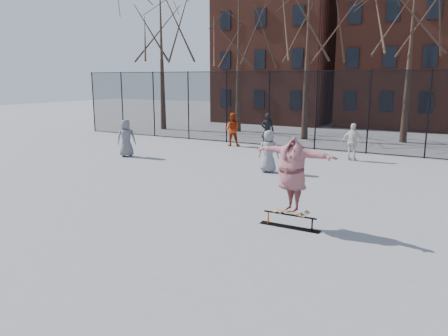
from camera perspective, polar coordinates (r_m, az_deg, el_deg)
The scene contains 12 objects.
ground at distance 10.88m, azimuth -2.92°, elevation -7.76°, with size 100.00×100.00×0.00m, color slate.
skate_rail at distance 10.96m, azimuth 8.57°, elevation -7.00°, with size 1.55×0.24×0.34m.
skateboard at distance 10.87m, azimuth 8.77°, elevation -5.76°, with size 0.79×0.19×0.09m, color #A77F43, non-canonical shape.
skater at distance 10.62m, azimuth 8.93°, elevation -0.82°, with size 2.24×0.61×1.82m, color navy.
bystander_grey at distance 20.88m, azimuth -12.65°, elevation 3.85°, with size 0.85×0.56×1.75m, color #5E5E62.
bystander_black at distance 22.73m, azimuth 5.71°, elevation 4.83°, with size 0.68×0.44×1.85m, color black.
bystander_red at distance 23.65m, azimuth 1.07°, elevation 5.06°, with size 0.86×0.67×1.78m, color #9E2C0E.
bystander_white at distance 20.21m, azimuth 16.48°, elevation 3.27°, with size 0.97×0.40×1.66m, color silver.
bystander_extra at distance 17.02m, azimuth 5.85°, elevation 2.19°, with size 0.81×0.53×1.66m, color slate.
fence at distance 22.39m, azimuth 15.32°, elevation 7.27°, with size 34.03×0.07×4.00m.
tree_row at distance 26.69m, azimuth 17.83°, elevation 19.21°, with size 33.66×7.46×10.67m.
rowhouses at distance 35.05m, azimuth 22.44°, elevation 14.84°, with size 29.00×7.00×13.00m.
Camera 1 is at (5.54, -8.63, 3.62)m, focal length 35.00 mm.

